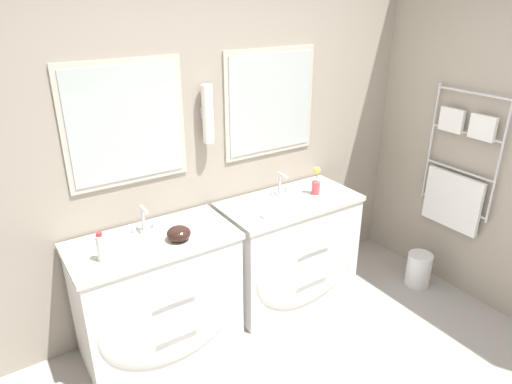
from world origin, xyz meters
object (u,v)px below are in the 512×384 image
Objects in this scene: vanity_left at (160,297)px; waste_bin at (419,269)px; toiletry_bottle at (101,248)px; amenity_bowl at (179,233)px; flower_vase at (316,182)px; vanity_right at (291,250)px.

waste_bin is (2.11, -0.46, -0.28)m from vanity_left.
toiletry_bottle is 0.48m from amenity_bowl.
waste_bin is (0.78, -0.48, -0.80)m from flower_vase.
amenity_bowl reaches higher than waste_bin.
toiletry_bottle is 0.85× the size of flower_vase.
vanity_right is 6.91× the size of amenity_bowl.
amenity_bowl is at bearing -175.72° from flower_vase.
amenity_bowl is (0.47, -0.02, -0.04)m from toiletry_bottle.
toiletry_bottle is at bearing 170.54° from waste_bin.
waste_bin is (1.01, -0.46, -0.28)m from vanity_right.
amenity_bowl is (0.14, -0.07, 0.47)m from vanity_left.
vanity_right is 4.75× the size of flower_vase.
toiletry_bottle is at bearing 178.06° from amenity_bowl.
toiletry_bottle is 0.65× the size of waste_bin.
amenity_bowl is (-0.96, -0.07, 0.47)m from vanity_right.
flower_vase is at bearing 148.28° from waste_bin.
amenity_bowl is 1.19m from flower_vase.
vanity_left is at bearing 167.66° from waste_bin.
vanity_right is 1.07m from amenity_bowl.
amenity_bowl is at bearing -26.71° from vanity_left.
amenity_bowl reaches higher than vanity_left.
vanity_right is (1.10, 0.00, 0.00)m from vanity_left.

